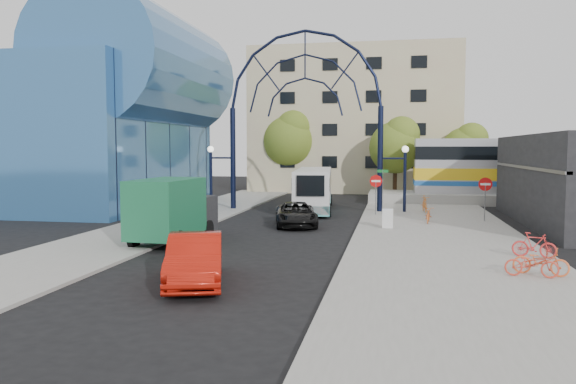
% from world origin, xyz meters
% --- Properties ---
extents(ground, '(120.00, 120.00, 0.00)m').
position_xyz_m(ground, '(0.00, 0.00, 0.00)').
color(ground, black).
rests_on(ground, ground).
extents(sidewalk_east, '(8.00, 56.00, 0.12)m').
position_xyz_m(sidewalk_east, '(8.00, 4.00, 0.06)').
color(sidewalk_east, gray).
rests_on(sidewalk_east, ground).
extents(plaza_west, '(5.00, 50.00, 0.12)m').
position_xyz_m(plaza_west, '(-6.50, 6.00, 0.06)').
color(plaza_west, gray).
rests_on(plaza_west, ground).
extents(gateway_arch, '(13.64, 0.44, 12.10)m').
position_xyz_m(gateway_arch, '(0.00, 14.00, 8.56)').
color(gateway_arch, black).
rests_on(gateway_arch, ground).
extents(stop_sign, '(0.80, 0.07, 2.50)m').
position_xyz_m(stop_sign, '(4.80, 12.00, 1.99)').
color(stop_sign, slate).
rests_on(stop_sign, sidewalk_east).
extents(do_not_enter_sign, '(0.76, 0.07, 2.48)m').
position_xyz_m(do_not_enter_sign, '(11.00, 10.00, 1.98)').
color(do_not_enter_sign, slate).
rests_on(do_not_enter_sign, sidewalk_east).
extents(street_name_sign, '(0.70, 0.70, 2.80)m').
position_xyz_m(street_name_sign, '(5.20, 12.60, 2.13)').
color(street_name_sign, slate).
rests_on(street_name_sign, sidewalk_east).
extents(sandwich_board, '(0.55, 0.61, 0.99)m').
position_xyz_m(sandwich_board, '(5.60, 5.98, 0.74)').
color(sandwich_board, white).
rests_on(sandwich_board, sidewalk_east).
extents(transit_hall, '(16.50, 18.00, 14.50)m').
position_xyz_m(transit_hall, '(-15.30, 15.00, 6.70)').
color(transit_hall, '#32639A').
rests_on(transit_hall, ground).
extents(apartment_block, '(20.00, 12.10, 14.00)m').
position_xyz_m(apartment_block, '(2.00, 34.97, 7.00)').
color(apartment_block, tan).
rests_on(apartment_block, ground).
extents(tree_north_a, '(4.48, 4.48, 7.00)m').
position_xyz_m(tree_north_a, '(6.12, 25.93, 4.61)').
color(tree_north_a, '#382314').
rests_on(tree_north_a, ground).
extents(tree_north_b, '(5.12, 5.12, 8.00)m').
position_xyz_m(tree_north_b, '(-3.88, 29.93, 5.27)').
color(tree_north_b, '#382314').
rests_on(tree_north_b, ground).
extents(tree_north_c, '(4.16, 4.16, 6.50)m').
position_xyz_m(tree_north_c, '(12.12, 27.93, 4.28)').
color(tree_north_c, '#382314').
rests_on(tree_north_c, ground).
extents(city_bus, '(3.29, 10.47, 2.83)m').
position_xyz_m(city_bus, '(0.50, 14.87, 1.48)').
color(city_bus, silver).
rests_on(city_bus, ground).
extents(green_truck, '(2.43, 5.85, 2.91)m').
position_xyz_m(green_truck, '(-3.81, 0.40, 1.45)').
color(green_truck, black).
rests_on(green_truck, ground).
extents(black_suv, '(3.14, 5.06, 1.31)m').
position_xyz_m(black_suv, '(0.66, 6.76, 0.65)').
color(black_suv, black).
rests_on(black_suv, ground).
extents(red_sedan, '(2.97, 4.99, 1.55)m').
position_xyz_m(red_sedan, '(-0.20, -6.79, 0.78)').
color(red_sedan, '#B6170B').
rests_on(red_sedan, ground).
extents(bike_near_a, '(0.77, 1.74, 0.89)m').
position_xyz_m(bike_near_a, '(7.82, 8.67, 0.56)').
color(bike_near_a, '#D2642A').
rests_on(bike_near_a, sidewalk_east).
extents(bike_near_b, '(0.65, 1.82, 1.07)m').
position_xyz_m(bike_near_b, '(7.88, 14.00, 0.66)').
color(bike_near_b, orange).
rests_on(bike_near_b, sidewalk_east).
extents(bike_far_a, '(1.82, 1.11, 0.90)m').
position_xyz_m(bike_far_a, '(10.61, -4.06, 0.57)').
color(bike_far_a, orange).
rests_on(bike_far_a, sidewalk_east).
extents(bike_far_b, '(1.65, 0.87, 0.95)m').
position_xyz_m(bike_far_b, '(11.12, -0.97, 0.60)').
color(bike_far_b, red).
rests_on(bike_far_b, sidewalk_east).
extents(bike_far_c, '(1.70, 0.82, 0.86)m').
position_xyz_m(bike_far_c, '(10.25, -4.40, 0.55)').
color(bike_far_c, red).
rests_on(bike_far_c, sidewalk_east).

